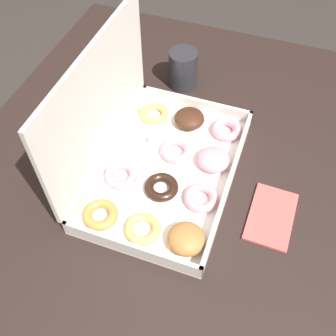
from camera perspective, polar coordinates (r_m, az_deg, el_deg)
ground_plane at (r=1.54m, az=-0.03°, el=-19.50°), size 8.00×8.00×0.00m
dining_table at (r=0.92m, az=-0.04°, el=-6.18°), size 1.22×0.95×0.77m
donut_box at (r=0.83m, az=-1.95°, el=2.06°), size 0.42×0.29×0.29m
coffee_mug at (r=1.03m, az=2.18°, el=14.24°), size 0.07×0.07×0.10m
paper_napkin at (r=0.82m, az=14.73°, el=-6.86°), size 0.14×0.09×0.01m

